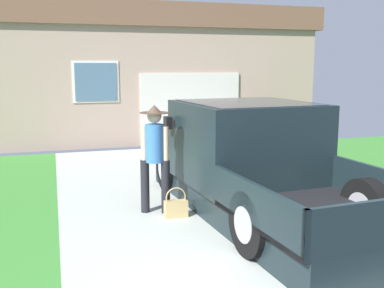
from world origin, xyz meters
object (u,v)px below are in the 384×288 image
object	(u,v)px
pickup_truck	(248,161)
person_with_hat	(155,151)
house_with_garage	(132,73)
handbag	(176,207)
wheeled_trash_bin	(272,126)

from	to	relation	value
pickup_truck	person_with_hat	distance (m)	1.50
house_with_garage	pickup_truck	bearing A→B (deg)	-87.81
handbag	house_with_garage	xyz separation A→B (m)	(0.89, 9.09, 1.87)
pickup_truck	person_with_hat	xyz separation A→B (m)	(-1.47, 0.17, 0.21)
handbag	house_with_garage	bearing A→B (deg)	84.44
pickup_truck	handbag	distance (m)	1.38
house_with_garage	wheeled_trash_bin	size ratio (longest dim) A/B	9.81
pickup_truck	house_with_garage	xyz separation A→B (m)	(-0.34, 8.95, 1.26)
person_with_hat	house_with_garage	distance (m)	8.92
handbag	pickup_truck	bearing A→B (deg)	6.54
handbag	person_with_hat	bearing A→B (deg)	128.12
handbag	wheeled_trash_bin	size ratio (longest dim) A/B	0.42
person_with_hat	house_with_garage	xyz separation A→B (m)	(1.13, 8.78, 1.05)
person_with_hat	wheeled_trash_bin	bearing A→B (deg)	69.66
pickup_truck	person_with_hat	size ratio (longest dim) A/B	3.13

